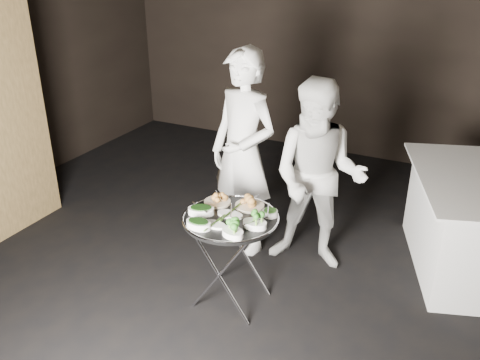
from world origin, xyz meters
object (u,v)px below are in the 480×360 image
at_px(serving_tray, 231,218).
at_px(tray_stand, 231,256).
at_px(waiter_left, 243,154).
at_px(waiter_right, 318,177).

bearing_deg(serving_tray, tray_stand, 0.00).
xyz_separation_m(tray_stand, waiter_left, (-0.27, 0.76, 0.48)).
height_order(tray_stand, serving_tray, serving_tray).
bearing_deg(tray_stand, waiter_right, 63.76).
relative_size(waiter_left, waiter_right, 1.11).
bearing_deg(waiter_right, tray_stand, -123.79).
distance_m(tray_stand, serving_tray, 0.32).
height_order(serving_tray, waiter_right, waiter_right).
bearing_deg(waiter_left, waiter_right, 17.79).
height_order(tray_stand, waiter_right, waiter_right).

